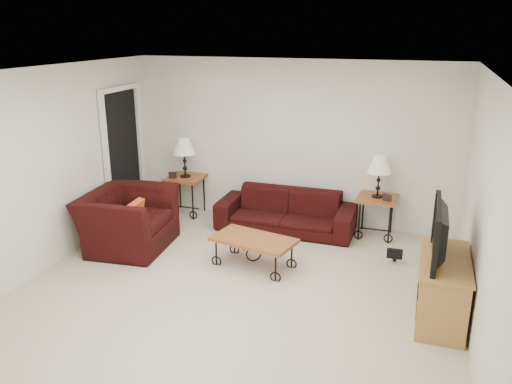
% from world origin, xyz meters
% --- Properties ---
extents(ground, '(5.00, 5.00, 0.00)m').
position_xyz_m(ground, '(0.00, 0.00, 0.00)').
color(ground, beige).
rests_on(ground, ground).
extents(wall_back, '(5.00, 0.02, 2.50)m').
position_xyz_m(wall_back, '(0.00, 2.50, 1.25)').
color(wall_back, white).
rests_on(wall_back, ground).
extents(wall_front, '(5.00, 0.02, 2.50)m').
position_xyz_m(wall_front, '(0.00, -2.50, 1.25)').
color(wall_front, white).
rests_on(wall_front, ground).
extents(wall_left, '(0.02, 5.00, 2.50)m').
position_xyz_m(wall_left, '(-2.50, 0.00, 1.25)').
color(wall_left, white).
rests_on(wall_left, ground).
extents(wall_right, '(0.02, 5.00, 2.50)m').
position_xyz_m(wall_right, '(2.50, 0.00, 1.25)').
color(wall_right, white).
rests_on(wall_right, ground).
extents(ceiling, '(5.00, 5.00, 0.00)m').
position_xyz_m(ceiling, '(0.00, 0.00, 2.50)').
color(ceiling, white).
rests_on(ceiling, wall_back).
extents(doorway, '(0.08, 0.94, 2.04)m').
position_xyz_m(doorway, '(-2.47, 1.65, 1.02)').
color(doorway, black).
rests_on(doorway, ground).
extents(sofa, '(2.05, 0.80, 0.60)m').
position_xyz_m(sofa, '(0.03, 2.02, 0.30)').
color(sofa, black).
rests_on(sofa, ground).
extents(side_table_left, '(0.61, 0.61, 0.63)m').
position_xyz_m(side_table_left, '(-1.70, 2.20, 0.32)').
color(side_table_left, '#965326').
rests_on(side_table_left, ground).
extents(side_table_right, '(0.59, 0.59, 0.61)m').
position_xyz_m(side_table_right, '(1.34, 2.20, 0.30)').
color(side_table_right, '#965326').
rests_on(side_table_right, ground).
extents(lamp_left, '(0.38, 0.38, 0.63)m').
position_xyz_m(lamp_left, '(-1.70, 2.20, 0.95)').
color(lamp_left, black).
rests_on(lamp_left, side_table_left).
extents(lamp_right, '(0.36, 0.36, 0.61)m').
position_xyz_m(lamp_right, '(1.34, 2.20, 0.91)').
color(lamp_right, black).
rests_on(lamp_right, side_table_right).
extents(photo_frame_left, '(0.13, 0.05, 0.11)m').
position_xyz_m(photo_frame_left, '(-1.85, 2.05, 0.68)').
color(photo_frame_left, black).
rests_on(photo_frame_left, side_table_left).
extents(photo_frame_right, '(0.12, 0.05, 0.10)m').
position_xyz_m(photo_frame_right, '(1.49, 2.05, 0.66)').
color(photo_frame_right, black).
rests_on(photo_frame_right, side_table_right).
extents(coffee_table, '(1.13, 0.77, 0.39)m').
position_xyz_m(coffee_table, '(-0.02, 0.68, 0.19)').
color(coffee_table, '#965326').
rests_on(coffee_table, ground).
extents(armchair, '(1.17, 1.31, 0.79)m').
position_xyz_m(armchair, '(-1.88, 0.72, 0.40)').
color(armchair, black).
rests_on(armchair, ground).
extents(throw_pillow, '(0.13, 0.37, 0.36)m').
position_xyz_m(throw_pillow, '(-1.73, 0.67, 0.52)').
color(throw_pillow, '#D2551A').
rests_on(throw_pillow, armchair).
extents(tv_stand, '(0.47, 1.12, 0.67)m').
position_xyz_m(tv_stand, '(2.23, 0.15, 0.34)').
color(tv_stand, '#A2733C').
rests_on(tv_stand, ground).
extents(television, '(0.13, 1.00, 0.58)m').
position_xyz_m(television, '(2.21, 0.15, 0.96)').
color(television, black).
rests_on(television, tv_stand).
extents(backpack, '(0.37, 0.34, 0.39)m').
position_xyz_m(backpack, '(1.68, 1.39, 0.20)').
color(backpack, black).
rests_on(backpack, ground).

